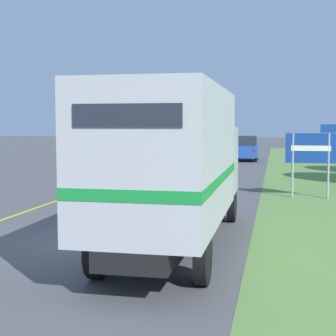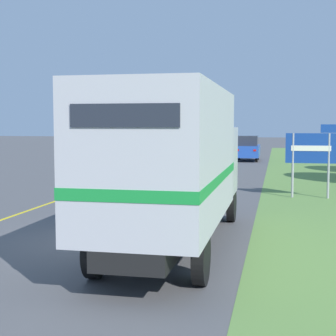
{
  "view_description": "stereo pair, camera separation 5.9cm",
  "coord_description": "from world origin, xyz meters",
  "px_view_note": "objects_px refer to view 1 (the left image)",
  "views": [
    {
      "loc": [
        4.27,
        -11.59,
        2.86
      ],
      "look_at": [
        0.3,
        7.3,
        1.2
      ],
      "focal_mm": 55.0,
      "sensor_mm": 36.0,
      "label": 1
    },
    {
      "loc": [
        4.32,
        -11.58,
        2.86
      ],
      "look_at": [
        0.3,
        7.3,
        1.2
      ],
      "focal_mm": 55.0,
      "sensor_mm": 36.0,
      "label": 2
    }
  ],
  "objects_px": {
    "horse_trailer_truck": "(175,162)",
    "lead_car_blue_ahead": "(247,148)",
    "lead_car_white": "(153,159)",
    "lead_car_red_ahead": "(216,142)",
    "highway_sign": "(312,151)"
  },
  "relations": [
    {
      "from": "horse_trailer_truck",
      "to": "lead_car_blue_ahead",
      "type": "bearing_deg",
      "value": 89.95
    },
    {
      "from": "lead_car_white",
      "to": "lead_car_red_ahead",
      "type": "height_order",
      "value": "lead_car_white"
    },
    {
      "from": "lead_car_blue_ahead",
      "to": "horse_trailer_truck",
      "type": "bearing_deg",
      "value": -90.05
    },
    {
      "from": "highway_sign",
      "to": "horse_trailer_truck",
      "type": "bearing_deg",
      "value": -111.38
    },
    {
      "from": "lead_car_white",
      "to": "lead_car_red_ahead",
      "type": "relative_size",
      "value": 1.04
    },
    {
      "from": "lead_car_white",
      "to": "highway_sign",
      "type": "distance_m",
      "value": 9.59
    },
    {
      "from": "lead_car_white",
      "to": "highway_sign",
      "type": "xyz_separation_m",
      "value": [
        7.67,
        -5.7,
        0.78
      ]
    },
    {
      "from": "lead_car_blue_ahead",
      "to": "lead_car_red_ahead",
      "type": "xyz_separation_m",
      "value": [
        -3.79,
        12.25,
        -0.02
      ]
    },
    {
      "from": "lead_car_red_ahead",
      "to": "highway_sign",
      "type": "xyz_separation_m",
      "value": [
        7.35,
        -32.07,
        0.87
      ]
    },
    {
      "from": "horse_trailer_truck",
      "to": "lead_car_white",
      "type": "xyz_separation_m",
      "value": [
        -4.09,
        14.85,
        -0.96
      ]
    },
    {
      "from": "lead_car_blue_ahead",
      "to": "highway_sign",
      "type": "distance_m",
      "value": 20.16
    },
    {
      "from": "lead_car_white",
      "to": "lead_car_red_ahead",
      "type": "distance_m",
      "value": 26.37
    },
    {
      "from": "horse_trailer_truck",
      "to": "lead_car_red_ahead",
      "type": "relative_size",
      "value": 2.04
    },
    {
      "from": "lead_car_white",
      "to": "lead_car_blue_ahead",
      "type": "xyz_separation_m",
      "value": [
        4.12,
        14.13,
        -0.07
      ]
    },
    {
      "from": "lead_car_white",
      "to": "lead_car_blue_ahead",
      "type": "relative_size",
      "value": 1.04
    }
  ]
}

